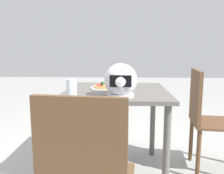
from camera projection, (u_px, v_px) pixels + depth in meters
name	position (u px, v px, depth m)	size (l,w,h in m)	color
ground_plane	(116.00, 172.00, 2.08)	(14.00, 14.00, 0.00)	#9E9E99
dining_table	(116.00, 102.00, 1.98)	(0.84, 0.86, 0.74)	#5B5651
pizza_plate	(108.00, 88.00, 2.02)	(0.30, 0.30, 0.01)	white
pizza	(108.00, 86.00, 2.02)	(0.24, 0.24, 0.05)	tan
motorcycle_helmet	(121.00, 81.00, 1.68)	(0.24, 0.24, 0.24)	silver
drinking_glass	(72.00, 89.00, 1.62)	(0.07, 0.07, 0.13)	silver
chair_side	(206.00, 115.00, 2.05)	(0.44, 0.44, 0.90)	brown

